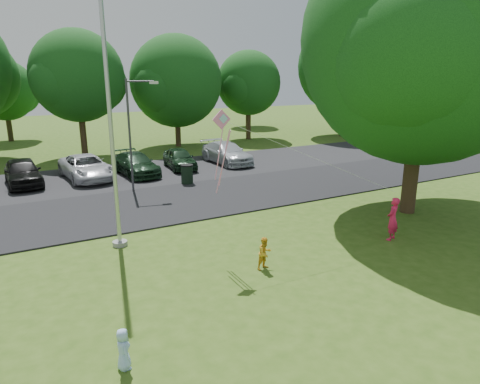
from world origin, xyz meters
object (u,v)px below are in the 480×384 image
street_lamp (134,125)px  child_yellow (265,253)px  flagpole (111,124)px  big_tree (425,47)px  child_blue (123,349)px  kite (227,136)px  woman (393,219)px  trash_can (187,174)px

street_lamp → child_yellow: bearing=-73.4°
flagpole → big_tree: 12.13m
flagpole → child_blue: 7.62m
child_yellow → child_blue: bearing=-164.0°
flagpole → kite: bearing=-43.0°
kite → woman: bearing=-13.7°
flagpole → street_lamp: 7.29m
flagpole → big_tree: big_tree is taller
big_tree → child_blue: 15.16m
big_tree → woman: 6.91m
kite → trash_can: bearing=76.1°
street_lamp → big_tree: size_ratio=0.47×
street_lamp → kite: street_lamp is taller
street_lamp → kite: 9.42m
big_tree → kite: 9.26m
flagpole → trash_can: flagpole is taller
woman → street_lamp: bearing=-82.0°
child_yellow → trash_can: bearing=68.8°
big_tree → flagpole: bearing=169.0°
trash_can → woman: 11.48m
trash_can → woman: bearing=-73.2°
child_blue → flagpole: bearing=-14.8°
street_lamp → child_blue: (-4.06, -13.24, -2.88)m
child_blue → kite: bearing=-50.0°
woman → child_blue: (-10.11, -2.36, -0.34)m
kite → street_lamp: bearing=92.2°
big_tree → kite: size_ratio=1.89×
child_yellow → street_lamp: bearing=83.2°
flagpole → woman: flagpole is taller
street_lamp → trash_can: street_lamp is taller
woman → child_blue: size_ratio=1.77×
trash_can → big_tree: 12.72m
child_yellow → kite: bearing=102.2°
street_lamp → child_yellow: 11.12m
child_blue → big_tree: bearing=-73.9°
street_lamp → woman: (6.04, -10.89, -2.54)m
big_tree → child_blue: bearing=-162.2°
flagpole → kite: flagpole is taller
trash_can → kite: bearing=-104.6°
woman → child_blue: 10.38m
flagpole → child_yellow: (3.39, -3.95, -3.66)m
woman → kite: 6.75m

